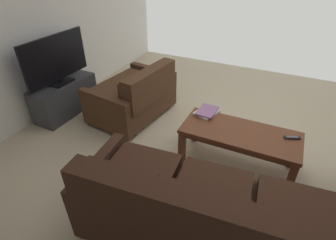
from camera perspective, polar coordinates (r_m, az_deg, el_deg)
The scene contains 9 objects.
ground_plane at distance 3.28m, azimuth 13.70°, elevation -6.88°, with size 5.51×5.53×0.01m, color beige.
wall_right at distance 4.05m, azimuth -26.95°, elevation 20.66°, with size 0.12×5.53×2.79m, color white.
sofa_main at distance 2.12m, azimuth 8.29°, elevation -20.18°, with size 2.10×0.98×0.86m.
loveseat_near at distance 3.70m, azimuth -7.25°, elevation 5.34°, with size 0.94×1.24×0.78m.
coffee_table at distance 2.89m, azimuth 15.31°, elevation -3.57°, with size 1.22×0.53×0.45m.
tv_stand at distance 4.09m, azimuth -21.44°, elevation 4.51°, with size 0.38×0.97×0.48m.
flat_tv at distance 3.87m, azimuth -23.20°, elevation 12.04°, with size 0.21×1.03×0.66m.
book_stack at distance 3.07m, azimuth 8.42°, elevation 1.76°, with size 0.28×0.32×0.05m.
tv_remote at distance 2.93m, azimuth 25.41°, elevation -3.47°, with size 0.16×0.10×0.02m.
Camera 1 is at (-0.35, 2.52, 2.07)m, focal length 28.01 mm.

